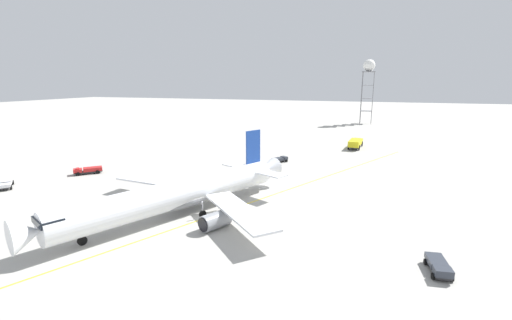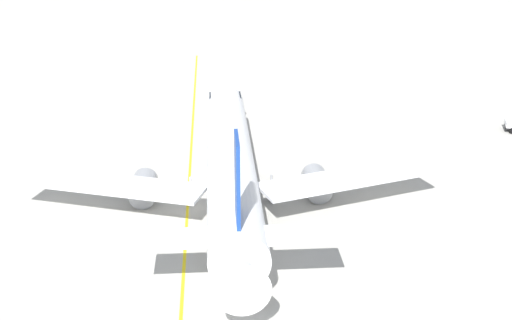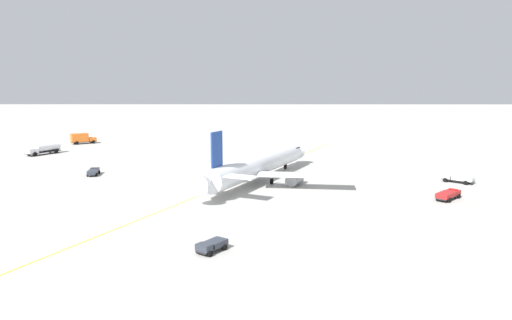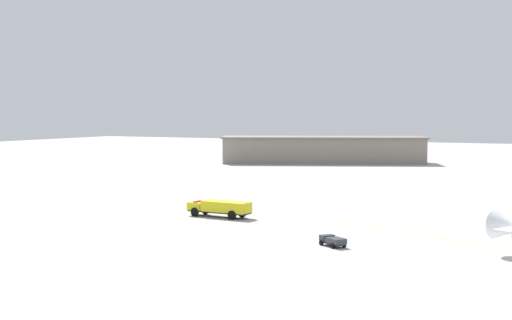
{
  "view_description": "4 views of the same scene",
  "coord_description": "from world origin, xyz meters",
  "views": [
    {
      "loc": [
        41.78,
        22.06,
        18.69
      ],
      "look_at": [
        -18.32,
        1.62,
        4.36
      ],
      "focal_mm": 24.6,
      "sensor_mm": 36.0,
      "label": 1
    },
    {
      "loc": [
        -46.47,
        20.42,
        24.06
      ],
      "look_at": [
        0.01,
        -5.7,
        3.05
      ],
      "focal_mm": 46.74,
      "sensor_mm": 36.0,
      "label": 2
    },
    {
      "loc": [
        -84.67,
        -3.54,
        18.22
      ],
      "look_at": [
        0.64,
        -3.08,
        3.94
      ],
      "focal_mm": 32.88,
      "sensor_mm": 36.0,
      "label": 3
    },
    {
      "loc": [
        -4.16,
        -83.41,
        16.46
      ],
      "look_at": [
        -49.45,
        7.19,
        9.74
      ],
      "focal_mm": 52.99,
      "sensor_mm": 36.0,
      "label": 4
    }
  ],
  "objects": [
    {
      "name": "ground_plane",
      "position": [
        0.0,
        0.0,
        0.0
      ],
      "size": [
        600.0,
        600.0,
        0.0
      ],
      "primitive_type": "plane",
      "color": "#ADAAA3"
    },
    {
      "name": "airliner_main",
      "position": [
        0.3,
        -3.38,
        2.92
      ],
      "size": [
        38.39,
        32.34,
        10.65
      ],
      "rotation": [
        0.0,
        0.0,
        5.84
      ],
      "color": "white",
      "rests_on": "ground_plane"
    },
    {
      "name": "taxiway_centreline",
      "position": [
        -3.21,
        2.37,
        0.0
      ],
      "size": [
        110.97,
        52.79,
        0.01
      ],
      "rotation": [
        0.0,
        0.0,
        5.84
      ],
      "color": "yellow",
      "rests_on": "ground_plane"
    }
  ]
}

